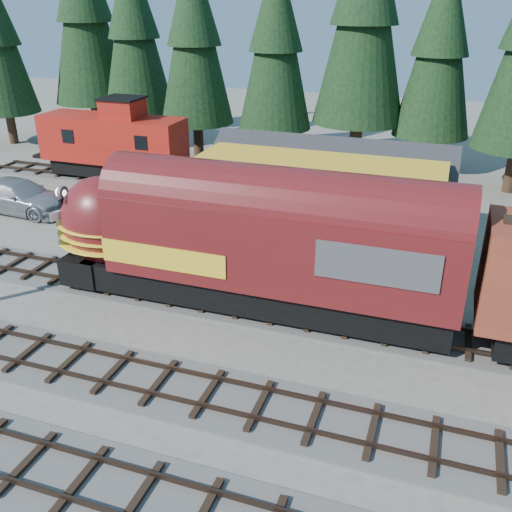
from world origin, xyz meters
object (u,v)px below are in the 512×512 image
(depot, at_px, (318,197))
(locomotive, at_px, (237,247))
(caboose, at_px, (114,143))
(pickup_truck_b, at_px, (19,196))
(pickup_truck_a, at_px, (152,221))

(depot, bearing_deg, locomotive, -105.76)
(depot, distance_m, caboose, 17.96)
(caboose, height_order, pickup_truck_b, caboose)
(depot, distance_m, pickup_truck_b, 18.44)
(caboose, bearing_deg, depot, -24.69)
(locomotive, height_order, pickup_truck_b, locomotive)
(depot, distance_m, locomotive, 6.76)
(depot, relative_size, pickup_truck_a, 1.88)
(depot, height_order, pickup_truck_b, depot)
(depot, bearing_deg, pickup_truck_a, -173.08)
(pickup_truck_a, xyz_separation_m, pickup_truck_b, (-9.51, 0.92, 0.02))
(pickup_truck_a, distance_m, pickup_truck_b, 9.55)
(pickup_truck_a, bearing_deg, depot, -90.13)
(pickup_truck_b, bearing_deg, pickup_truck_a, -93.50)
(depot, height_order, locomotive, depot)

